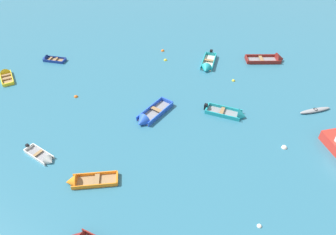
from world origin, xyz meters
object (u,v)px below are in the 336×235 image
(rowboat_orange_outer_right, at_px, (81,181))
(rowboat_blue_distant_center, at_px, (148,118))
(mooring_buoy_midfield, at_px, (165,60))
(mooring_buoy_outer_edge, at_px, (163,51))
(mooring_buoy_near_foreground, at_px, (284,148))
(mooring_buoy_between_boats_left, at_px, (233,81))
(mooring_buoy_trailing, at_px, (259,226))
(rowboat_turquoise_outer_left, at_px, (233,114))
(kayak_grey_midfield_right, at_px, (315,110))
(rowboat_white_cluster_inner, at_px, (45,158))
(rowboat_deep_blue_center, at_px, (49,59))
(rowboat_maroon_foreground_center, at_px, (273,59))
(mooring_buoy_between_boats_right, at_px, (76,97))
(rowboat_yellow_near_right, at_px, (6,75))
(rowboat_turquoise_far_right, at_px, (207,66))

(rowboat_orange_outer_right, distance_m, rowboat_blue_distant_center, 8.73)
(mooring_buoy_midfield, xyz_separation_m, mooring_buoy_outer_edge, (-0.08, 2.47, 0.00))
(mooring_buoy_near_foreground, bearing_deg, mooring_buoy_between_boats_left, 97.28)
(mooring_buoy_trailing, bearing_deg, rowboat_turquoise_outer_left, 82.42)
(kayak_grey_midfield_right, relative_size, rowboat_white_cluster_inner, 1.16)
(rowboat_blue_distant_center, relative_size, mooring_buoy_near_foreground, 9.08)
(rowboat_white_cluster_inner, relative_size, mooring_buoy_near_foreground, 6.13)
(rowboat_deep_blue_center, distance_m, rowboat_orange_outer_right, 20.37)
(rowboat_maroon_foreground_center, xyz_separation_m, mooring_buoy_between_boats_right, (-23.15, -4.91, -0.21))
(mooring_buoy_between_boats_left, bearing_deg, rowboat_white_cluster_inner, -152.59)
(rowboat_white_cluster_inner, height_order, rowboat_yellow_near_right, rowboat_yellow_near_right)
(kayak_grey_midfield_right, xyz_separation_m, rowboat_turquoise_far_right, (-8.60, 9.48, 0.07))
(rowboat_deep_blue_center, bearing_deg, rowboat_turquoise_outer_left, -33.89)
(kayak_grey_midfield_right, distance_m, rowboat_yellow_near_right, 33.34)
(rowboat_orange_outer_right, relative_size, rowboat_blue_distant_center, 0.91)
(rowboat_maroon_foreground_center, relative_size, rowboat_blue_distant_center, 1.11)
(mooring_buoy_between_boats_right, bearing_deg, rowboat_deep_blue_center, 116.91)
(rowboat_yellow_near_right, bearing_deg, mooring_buoy_outer_edge, 12.10)
(mooring_buoy_outer_edge, bearing_deg, rowboat_turquoise_far_right, -44.24)
(rowboat_turquoise_far_right, relative_size, mooring_buoy_near_foreground, 9.68)
(rowboat_maroon_foreground_center, relative_size, mooring_buoy_between_boats_left, 13.32)
(rowboat_maroon_foreground_center, relative_size, mooring_buoy_outer_edge, 11.02)
(rowboat_turquoise_far_right, xyz_separation_m, mooring_buoy_between_boats_left, (2.27, -3.25, -0.22))
(rowboat_blue_distant_center, height_order, mooring_buoy_trailing, rowboat_blue_distant_center)
(rowboat_deep_blue_center, relative_size, mooring_buoy_trailing, 9.66)
(rowboat_maroon_foreground_center, distance_m, mooring_buoy_between_boats_left, 7.21)
(rowboat_maroon_foreground_center, xyz_separation_m, mooring_buoy_near_foreground, (-4.75, -14.45, -0.21))
(rowboat_deep_blue_center, distance_m, mooring_buoy_between_boats_left, 22.39)
(rowboat_yellow_near_right, height_order, rowboat_deep_blue_center, rowboat_yellow_near_right)
(rowboat_blue_distant_center, bearing_deg, mooring_buoy_midfield, 75.28)
(rowboat_white_cluster_inner, height_order, rowboat_turquoise_far_right, rowboat_turquoise_far_right)
(mooring_buoy_outer_edge, bearing_deg, rowboat_maroon_foreground_center, -17.30)
(rowboat_turquoise_outer_left, distance_m, rowboat_turquoise_far_right, 9.21)
(rowboat_orange_outer_right, bearing_deg, mooring_buoy_midfield, 64.85)
(mooring_buoy_midfield, bearing_deg, mooring_buoy_between_boats_right, -146.86)
(kayak_grey_midfield_right, bearing_deg, rowboat_blue_distant_center, 177.63)
(kayak_grey_midfield_right, bearing_deg, mooring_buoy_near_foreground, -138.56)
(mooring_buoy_between_boats_left, relative_size, mooring_buoy_outer_edge, 0.83)
(rowboat_turquoise_outer_left, xyz_separation_m, mooring_buoy_near_foreground, (3.09, -4.67, -0.19))
(rowboat_turquoise_outer_left, xyz_separation_m, mooring_buoy_outer_edge, (-5.36, 13.89, -0.19))
(rowboat_orange_outer_right, distance_m, mooring_buoy_trailing, 13.13)
(mooring_buoy_near_foreground, bearing_deg, rowboat_blue_distant_center, 155.82)
(rowboat_blue_distant_center, relative_size, mooring_buoy_between_boats_left, 11.96)
(mooring_buoy_between_boats_left, bearing_deg, rowboat_deep_blue_center, 161.38)
(rowboat_turquoise_far_right, distance_m, mooring_buoy_between_boats_left, 3.97)
(rowboat_blue_distant_center, height_order, mooring_buoy_between_boats_left, rowboat_blue_distant_center)
(rowboat_turquoise_outer_left, relative_size, mooring_buoy_near_foreground, 8.45)
(mooring_buoy_trailing, bearing_deg, kayak_grey_midfield_right, 49.34)
(rowboat_orange_outer_right, distance_m, mooring_buoy_between_boats_left, 19.73)
(rowboat_maroon_foreground_center, height_order, rowboat_turquoise_far_right, rowboat_maroon_foreground_center)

